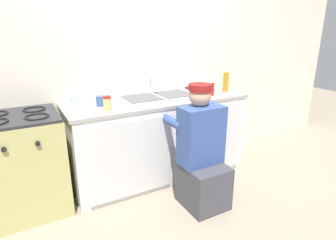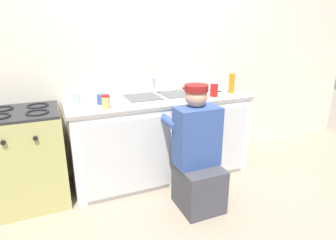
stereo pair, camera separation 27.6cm
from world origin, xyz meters
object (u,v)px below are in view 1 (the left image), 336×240
Objects in this scene: sink_double_basin at (158,97)px; soap_bottle_orange at (226,82)px; soda_cup_red at (210,88)px; water_glass at (75,101)px; coffee_mug at (101,101)px; cell_phone at (209,90)px; condiment_jar at (107,103)px; plumber_person at (202,157)px; stove_range at (25,164)px.

soap_bottle_orange is at bearing -4.25° from sink_double_basin.
soda_cup_red reaches higher than water_glass.
coffee_mug is (-1.42, 0.07, -0.07)m from soap_bottle_orange.
soda_cup_red is at bearing -7.05° from coffee_mug.
condiment_jar is at bearing -168.81° from cell_phone.
soap_bottle_orange is at bearing 4.25° from condiment_jar.
sink_double_basin is 0.58m from soda_cup_red.
soap_bottle_orange is 1.64× the size of soda_cup_red.
plumber_person is at bearing -131.68° from soda_cup_red.
plumber_person is 1.07m from cell_phone.
soap_bottle_orange is 1.43m from coffee_mug.
condiment_jar reaches higher than stove_range.
plumber_person is 11.04× the size of water_glass.
plumber_person is 1.09m from soap_bottle_orange.
plumber_person is (1.38, -0.66, 0.02)m from stove_range.
condiment_jar is at bearing -178.13° from soda_cup_red.
stove_range is 6.33× the size of cell_phone.
soap_bottle_orange is (0.83, -0.06, 0.09)m from sink_double_basin.
plumber_person is at bearing -36.59° from condiment_jar.
soda_cup_red is 1.21× the size of coffee_mug.
soap_bottle_orange reaches higher than water_glass.
plumber_person is 7.89× the size of cell_phone.
coffee_mug is (-0.68, 0.68, 0.45)m from plumber_person.
soda_cup_red is at bearing 48.32° from plumber_person.
coffee_mug reaches higher than cell_phone.
cell_phone is at bearing 50.13° from plumber_person.
sink_double_basin is at bearing 97.13° from plumber_person.
soda_cup_red is 1.19× the size of condiment_jar.
soap_bottle_orange reaches higher than soda_cup_red.
condiment_jar is (0.00, -0.18, 0.02)m from coffee_mug.
cell_phone is (-0.11, 0.15, -0.11)m from soap_bottle_orange.
water_glass is at bearing 128.87° from condiment_jar.
cell_phone is 1.53m from water_glass.
plumber_person is at bearing -82.87° from sink_double_basin.
sink_double_basin is 6.35× the size of coffee_mug.
sink_double_basin is 5.26× the size of soda_cup_red.
soda_cup_red is at bearing 1.87° from condiment_jar.
cell_phone is 1.40× the size of water_glass.
condiment_jar is at bearing -51.13° from water_glass.
plumber_person is 0.96m from condiment_jar.
soap_bottle_orange reaches higher than coffee_mug.
coffee_mug is at bearing 134.90° from plumber_person.
plumber_person reaches higher than water_glass.
soap_bottle_orange is at bearing -53.21° from cell_phone.
water_glass is (-1.64, 0.17, -0.06)m from soap_bottle_orange.
soda_cup_red is (0.56, -0.13, 0.06)m from sink_double_basin.
coffee_mug is (0.70, 0.02, 0.47)m from stove_range.
sink_double_basin is 0.59m from coffee_mug.
stove_range is 0.80× the size of plumber_person.
sink_double_basin reaches higher than water_glass.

